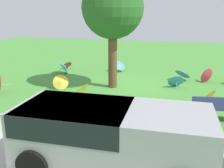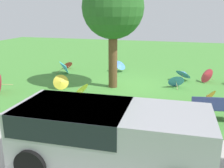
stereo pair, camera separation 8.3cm
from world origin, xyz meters
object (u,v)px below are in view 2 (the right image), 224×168
Objects in this scene: van_dark at (104,132)px; park_bench at (214,108)px; parasol_red_0 at (67,64)px; parasol_yellow_0 at (79,90)px; parasol_red_3 at (206,75)px; parasol_yellow_1 at (61,82)px; shade_tree at (113,9)px; parasol_blue_1 at (184,73)px; parasol_blue_4 at (120,64)px; parasol_blue_3 at (176,80)px; parasol_orange_1 at (208,96)px; parasol_teal_0 at (65,67)px.

park_bench is (-2.83, -3.60, -0.45)m from van_dark.
parasol_red_0 is 6.25m from parasol_yellow_0.
parasol_yellow_1 is (6.82, 3.25, -0.04)m from parasol_red_3.
shade_tree reaches higher than park_bench.
van_dark reaches higher than parasol_red_3.
parasol_yellow_0 is 0.87× the size of parasol_blue_1.
park_bench reaches higher than parasol_blue_4.
parasol_blue_4 is (3.48, -2.52, 0.10)m from parasol_blue_3.
parasol_blue_3 is at bearing -160.62° from parasol_yellow_1.
park_bench is at bearing 92.76° from parasol_orange_1.
parasol_teal_0 is at bearing -57.16° from parasol_yellow_0.
parasol_blue_4 is at bearing -179.20° from parasol_red_0.
parasol_blue_3 is (1.45, -3.86, -0.10)m from park_bench.
parasol_yellow_1 is (5.34, 1.88, -0.00)m from parasol_blue_3.
shade_tree is 6.51× the size of parasol_red_0.
parasol_red_3 is at bearing 166.94° from parasol_blue_4.
parasol_orange_1 is (-4.40, 1.36, -3.44)m from shade_tree.
parasol_blue_1 is at bearing -78.30° from park_bench.
parasol_yellow_0 is at bearing 67.29° from shade_tree.
shade_tree reaches higher than parasol_teal_0.
van_dark is at bearing 101.90° from parasol_blue_4.
parasol_blue_4 reaches higher than parasol_orange_1.
park_bench is 1.46× the size of parasol_blue_1.
parasol_blue_4 is at bearing -35.95° from parasol_blue_3.
park_bench is 0.31× the size of shade_tree.
parasol_red_3 is at bearing 172.65° from parasol_red_0.
parasol_blue_4 is at bearing -52.28° from park_bench.
parasol_teal_0 is 1.11× the size of parasol_red_3.
parasol_teal_0 is at bearing -67.82° from parasol_yellow_1.
parasol_yellow_1 is (5.70, 3.31, -0.05)m from parasol_blue_1.
parasol_yellow_0 is at bearing 143.06° from parasol_yellow_1.
shade_tree reaches higher than parasol_orange_1.
parasol_teal_0 reaches higher than parasol_yellow_1.
park_bench is at bearing 145.67° from shade_tree.
parasol_blue_4 is at bearing -13.06° from parasol_red_3.
shade_tree reaches higher than parasol_yellow_0.
van_dark is at bearing 51.77° from park_bench.
parasol_blue_1 is 1.34× the size of parasol_yellow_1.
van_dark is at bearing 72.06° from parasol_red_3.
parasol_blue_4 is (-3.57, -0.05, 0.19)m from parasol_red_0.
parasol_yellow_0 is at bearing 45.61° from parasol_blue_1.
parasol_blue_1 reaches higher than parasol_yellow_1.
parasol_blue_3 reaches higher than parasol_orange_1.
parasol_yellow_1 is (6.71, -0.27, 0.02)m from parasol_orange_1.
parasol_red_0 is 3.57m from parasol_blue_4.
parasol_teal_0 is 8.07m from parasol_red_3.
parasol_orange_1 is 0.86× the size of parasol_blue_4.
parasol_red_3 is at bearing -90.27° from park_bench.
parasol_blue_4 reaches higher than parasol_red_0.
parasol_red_3 is (-4.51, -2.17, -3.38)m from shade_tree.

